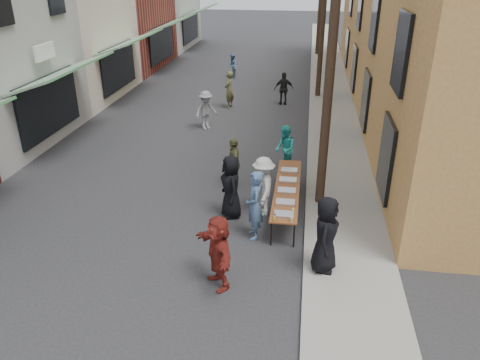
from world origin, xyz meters
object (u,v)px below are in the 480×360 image
(utility_pole_near, at_px, (332,51))
(utility_pole_mid, at_px, (324,7))
(guest_front_c, at_px, (285,149))
(guest_front_a, at_px, (231,187))
(catering_tray_sausage, at_px, (284,215))
(serving_table, at_px, (287,189))
(server, at_px, (326,235))

(utility_pole_near, distance_m, utility_pole_mid, 12.00)
(utility_pole_mid, xyz_separation_m, guest_front_c, (-1.19, -9.73, -3.69))
(guest_front_a, bearing_deg, catering_tray_sausage, 28.74)
(catering_tray_sausage, distance_m, guest_front_a, 1.92)
(serving_table, relative_size, guest_front_c, 2.46)
(serving_table, xyz_separation_m, server, (1.01, -2.83, 0.31))
(guest_front_c, bearing_deg, serving_table, -14.06)
(serving_table, relative_size, server, 2.17)
(guest_front_a, bearing_deg, guest_front_c, 133.86)
(utility_pole_mid, distance_m, catering_tray_sausage, 14.71)
(server, bearing_deg, guest_front_a, 57.73)
(serving_table, bearing_deg, catering_tray_sausage, -90.00)
(serving_table, xyz_separation_m, catering_tray_sausage, (-0.00, -1.65, 0.08))
(catering_tray_sausage, height_order, guest_front_a, guest_front_a)
(utility_pole_mid, height_order, guest_front_c, utility_pole_mid)
(utility_pole_near, height_order, server, utility_pole_near)
(guest_front_a, height_order, guest_front_c, guest_front_a)
(catering_tray_sausage, xyz_separation_m, server, (1.01, -1.18, 0.23))
(catering_tray_sausage, relative_size, guest_front_c, 0.31)
(utility_pole_mid, distance_m, serving_table, 13.14)
(guest_front_c, bearing_deg, server, -6.42)
(utility_pole_near, xyz_separation_m, serving_table, (-0.96, -0.55, -3.79))
(utility_pole_near, height_order, guest_front_c, utility_pole_near)
(utility_pole_mid, bearing_deg, serving_table, -94.35)
(utility_pole_near, bearing_deg, server, -89.15)
(utility_pole_near, distance_m, catering_tray_sausage, 4.42)
(utility_pole_near, xyz_separation_m, server, (0.05, -3.38, -3.48))
(serving_table, bearing_deg, guest_front_c, 94.71)
(guest_front_c, bearing_deg, catering_tray_sausage, -15.80)
(utility_pole_mid, bearing_deg, catering_tray_sausage, -93.85)
(guest_front_a, xyz_separation_m, server, (2.55, -2.32, 0.11))
(catering_tray_sausage, bearing_deg, server, -49.56)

